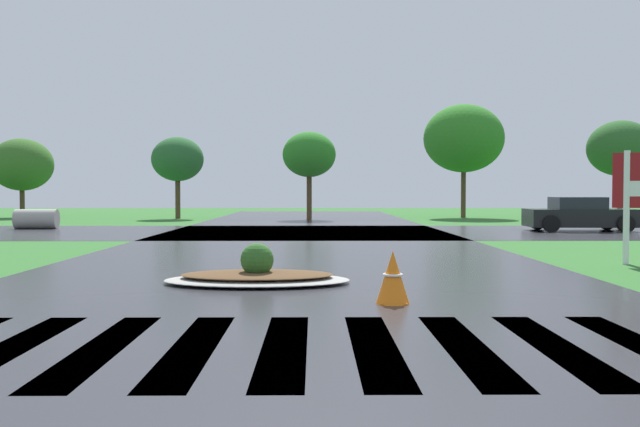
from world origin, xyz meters
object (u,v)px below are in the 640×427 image
traffic_cone (393,278)px  drainage_pipe_stack (36,219)px  median_island (257,275)px  car_dark_suv (580,215)px

traffic_cone → drainage_pipe_stack: bearing=123.1°
median_island → drainage_pipe_stack: bearing=121.5°
median_island → traffic_cone: size_ratio=4.27×
median_island → car_dark_suv: 18.99m
car_dark_suv → drainage_pipe_stack: 21.78m
car_dark_suv → drainage_pipe_stack: size_ratio=2.42×
car_dark_suv → traffic_cone: 19.69m
median_island → car_dark_suv: (11.28, 15.28, 0.48)m
median_island → car_dark_suv: bearing=53.6°
car_dark_suv → drainage_pipe_stack: (-21.71, 1.73, -0.21)m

